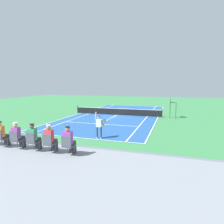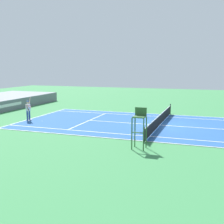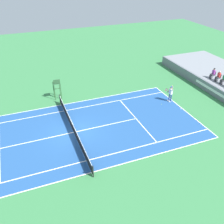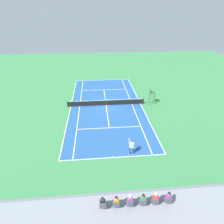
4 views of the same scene
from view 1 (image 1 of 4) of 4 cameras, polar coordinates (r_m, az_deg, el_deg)
ground_plane at (r=26.66m, az=1.47°, el=-0.90°), size 80.00×80.00×0.00m
court at (r=26.66m, az=1.47°, el=-0.88°), size 11.08×23.88×0.03m
net at (r=26.58m, az=1.47°, el=0.21°), size 11.98×0.10×1.07m
barrier_wall at (r=11.62m, az=-23.09°, el=-10.55°), size 24.88×0.25×1.21m
spectator_seated_0 at (r=8.53m, az=-12.40°, el=-8.28°), size 0.44×0.60×1.27m
spectator_seated_1 at (r=9.01m, az=-17.53°, el=-7.57°), size 0.44×0.60×1.27m
spectator_seated_2 at (r=9.52m, az=-21.81°, el=-6.94°), size 0.44×0.60×1.27m
spectator_seated_3 at (r=10.11m, az=-25.81°, el=-6.31°), size 0.44×0.60×1.27m
spectator_seated_4 at (r=10.76m, az=-29.43°, el=-5.71°), size 0.44×0.60×1.27m
tennis_player at (r=15.15m, az=-3.79°, el=-4.08°), size 0.76×0.64×2.08m
tennis_ball at (r=16.57m, az=-3.17°, el=-6.41°), size 0.07×0.07×0.07m
umpire_chair at (r=25.42m, az=17.22°, el=1.83°), size 0.77×0.77×2.44m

